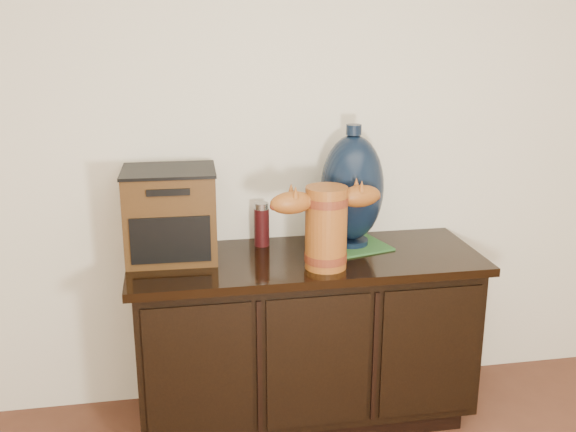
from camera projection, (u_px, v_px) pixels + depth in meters
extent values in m
plane|color=white|center=(294.00, 116.00, 2.90)|extent=(4.50, 0.00, 4.50)
cube|color=black|center=(304.00, 407.00, 3.00)|extent=(1.29, 0.45, 0.08)
cube|color=black|center=(305.00, 334.00, 2.90)|extent=(1.40, 0.50, 0.64)
cube|color=black|center=(305.00, 260.00, 2.80)|extent=(1.46, 0.56, 0.03)
cube|color=black|center=(199.00, 373.00, 2.58)|extent=(0.41, 0.01, 0.56)
cube|color=black|center=(318.00, 362.00, 2.66)|extent=(0.41, 0.01, 0.56)
cube|color=black|center=(430.00, 352.00, 2.74)|extent=(0.41, 0.01, 0.56)
cylinder|color=#A0561D|center=(326.00, 228.00, 2.63)|extent=(0.19, 0.19, 0.33)
cylinder|color=#44150D|center=(326.00, 257.00, 2.66)|extent=(0.20, 0.20, 0.03)
cylinder|color=#44150D|center=(327.00, 201.00, 2.60)|extent=(0.20, 0.20, 0.03)
ellipsoid|color=#A0561D|center=(292.00, 203.00, 2.55)|extent=(0.19, 0.11, 0.09)
ellipsoid|color=#A0561D|center=(360.00, 196.00, 2.64)|extent=(0.19, 0.11, 0.09)
cube|color=#432810|center=(171.00, 215.00, 2.74)|extent=(0.37, 0.30, 0.36)
cube|color=black|center=(171.00, 240.00, 2.61)|extent=(0.31, 0.02, 0.19)
cube|color=black|center=(168.00, 170.00, 2.68)|extent=(0.38, 0.31, 0.01)
cube|color=#2E642D|center=(351.00, 244.00, 2.93)|extent=(0.34, 0.34, 0.01)
cylinder|color=black|center=(351.00, 241.00, 2.92)|extent=(0.15, 0.15, 0.02)
ellipsoid|color=black|center=(352.00, 188.00, 2.86)|extent=(0.33, 0.33, 0.46)
cylinder|color=black|center=(354.00, 130.00, 2.79)|extent=(0.06, 0.06, 0.04)
cylinder|color=#4F0D10|center=(262.00, 227.00, 2.91)|extent=(0.07, 0.07, 0.16)
cylinder|color=silver|center=(261.00, 206.00, 2.88)|extent=(0.06, 0.06, 0.03)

